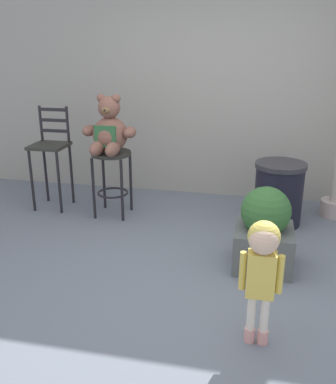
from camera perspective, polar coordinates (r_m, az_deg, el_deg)
The scene contains 8 objects.
ground_plane at distance 3.62m, azimuth 2.08°, elevation -11.84°, with size 24.00×24.00×0.00m, color slate.
building_wall at distance 5.41m, azimuth 6.90°, elevation 17.31°, with size 7.86×0.30×3.36m, color #9A988D.
bar_stool_with_teddy at distance 4.79m, azimuth -7.46°, elevation 3.03°, with size 0.43×0.43×0.73m.
teddy_bear at distance 4.66m, azimuth -7.81°, elevation 7.95°, with size 0.59×0.53×0.62m.
child_walking at distance 2.73m, azimuth 12.40°, elevation -8.49°, with size 0.27×0.22×0.85m.
trash_bin at distance 4.72m, azimuth 14.44°, elevation -0.16°, with size 0.53×0.53×0.67m.
bar_chair_empty at distance 5.14m, azimuth -15.26°, elevation 5.23°, with size 0.39×0.39×1.17m.
planter_with_shrub at distance 3.78m, azimuth 12.64°, elevation -5.09°, with size 0.50×0.50×0.73m.
Camera 1 is at (0.52, -3.04, 1.88)m, focal length 40.24 mm.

